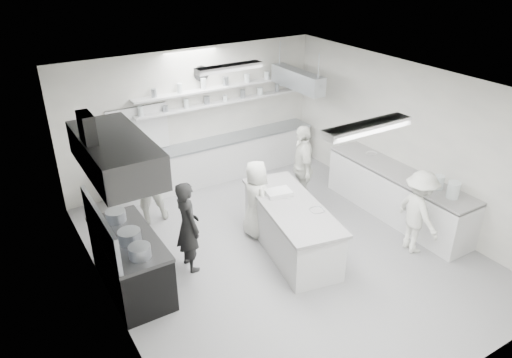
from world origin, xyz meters
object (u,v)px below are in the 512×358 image
stove (131,264)px  cook_back (144,180)px  right_counter (397,195)px  prep_island (291,228)px  back_counter (214,161)px  cook_stove (188,226)px

stove → cook_back: cook_back is taller
right_counter → prep_island: (-2.48, 0.15, -0.03)m
prep_island → back_counter: bearing=98.4°
stove → cook_stove: 1.07m
stove → prep_island: 2.80m
back_counter → prep_island: bearing=-92.3°
stove → right_counter: (5.25, -0.60, 0.02)m
back_counter → stove: bearing=-136.0°
stove → cook_stove: (1.01, 0.01, 0.36)m
stove → cook_stove: size_ratio=1.11×
right_counter → cook_back: bearing=150.3°
prep_island → cook_back: cook_back is taller
right_counter → cook_back: size_ratio=1.88×
back_counter → cook_stove: cook_stove is taller
back_counter → prep_island: size_ratio=2.11×
cook_back → prep_island: bearing=127.8°
cook_stove → stove: bearing=89.3°
stove → cook_back: 2.13m
right_counter → stove: bearing=173.5°
prep_island → cook_back: size_ratio=1.35×
back_counter → cook_stove: 3.39m
stove → prep_island: size_ratio=0.76×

